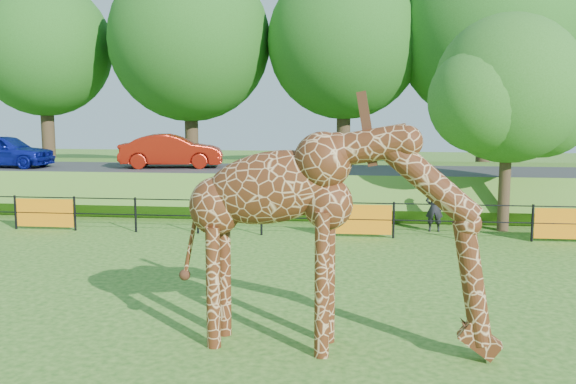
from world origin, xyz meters
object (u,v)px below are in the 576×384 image
visitor (434,208)px  car_red (172,151)px  giraffe (335,238)px  car_blue (4,151)px  tree_east (512,95)px

visitor → car_red: bearing=-26.5°
giraffe → visitor: (2.64, 10.28, -1.10)m
giraffe → car_red: giraffe is taller
car_blue → car_red: size_ratio=0.96×
car_blue → tree_east: bearing=-99.2°
giraffe → tree_east: tree_east is taller
visitor → giraffe: bearing=76.2°
giraffe → car_red: bearing=120.7°
car_blue → tree_east: tree_east is taller
car_red → tree_east: size_ratio=0.61×
giraffe → car_red: 17.12m
giraffe → tree_east: 12.03m
giraffe → visitor: giraffe is taller
car_red → tree_east: (12.34, -4.72, 2.18)m
car_red → tree_east: 13.39m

